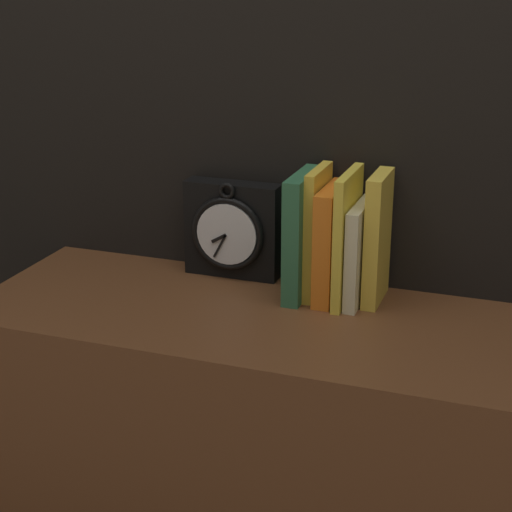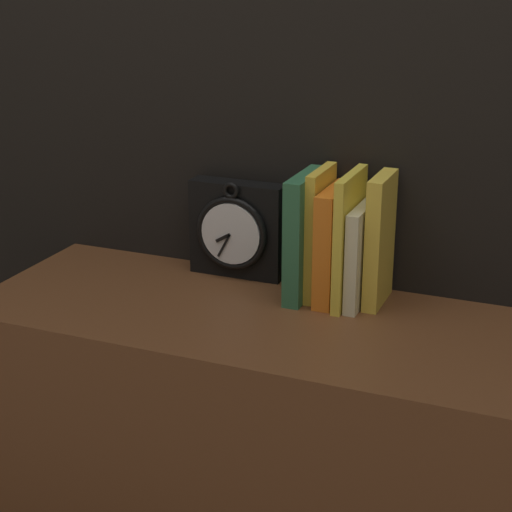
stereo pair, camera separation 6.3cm
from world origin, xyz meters
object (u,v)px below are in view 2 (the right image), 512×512
(book_slot2_orange, at_px, (334,244))
(book_slot4_cream, at_px, (362,255))
(clock, at_px, (237,230))
(book_slot5_yellow, at_px, (380,240))
(book_slot3_yellow, at_px, (349,239))
(book_slot1_yellow, at_px, (320,233))
(book_slot0_green, at_px, (305,236))

(book_slot2_orange, distance_m, book_slot4_cream, 0.05)
(clock, relative_size, book_slot5_yellow, 0.82)
(book_slot4_cream, bearing_deg, clock, 170.91)
(clock, height_order, book_slot5_yellow, book_slot5_yellow)
(book_slot3_yellow, bearing_deg, book_slot2_orange, 171.50)
(clock, height_order, book_slot4_cream, clock)
(book_slot1_yellow, relative_size, book_slot3_yellow, 0.99)
(clock, relative_size, book_slot3_yellow, 0.81)
(clock, xyz_separation_m, book_slot4_cream, (0.25, -0.04, -0.00))
(book_slot1_yellow, bearing_deg, book_slot0_green, -153.66)
(book_slot4_cream, xyz_separation_m, book_slot5_yellow, (0.03, 0.01, 0.03))
(book_slot0_green, bearing_deg, book_slot5_yellow, 7.02)
(book_slot5_yellow, bearing_deg, book_slot1_yellow, -177.77)
(book_slot2_orange, bearing_deg, book_slot3_yellow, -8.50)
(clock, distance_m, book_slot2_orange, 0.21)
(book_slot2_orange, bearing_deg, book_slot5_yellow, 8.97)
(clock, xyz_separation_m, book_slot0_green, (0.15, -0.04, 0.02))
(book_slot2_orange, relative_size, book_slot3_yellow, 0.87)
(book_slot3_yellow, distance_m, book_slot4_cream, 0.04)
(clock, distance_m, book_slot4_cream, 0.26)
(clock, height_order, book_slot0_green, book_slot0_green)
(book_slot1_yellow, height_order, book_slot3_yellow, book_slot3_yellow)
(book_slot2_orange, relative_size, book_slot5_yellow, 0.88)
(clock, xyz_separation_m, book_slot5_yellow, (0.28, -0.03, 0.02))
(book_slot1_yellow, xyz_separation_m, book_slot5_yellow, (0.11, 0.00, -0.00))
(book_slot1_yellow, distance_m, book_slot2_orange, 0.03)
(book_slot0_green, relative_size, book_slot4_cream, 1.26)
(book_slot2_orange, relative_size, book_slot4_cream, 1.14)
(clock, distance_m, book_slot3_yellow, 0.24)
(book_slot0_green, distance_m, book_slot3_yellow, 0.08)
(clock, bearing_deg, book_slot0_green, -16.37)
(book_slot0_green, distance_m, book_slot5_yellow, 0.13)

